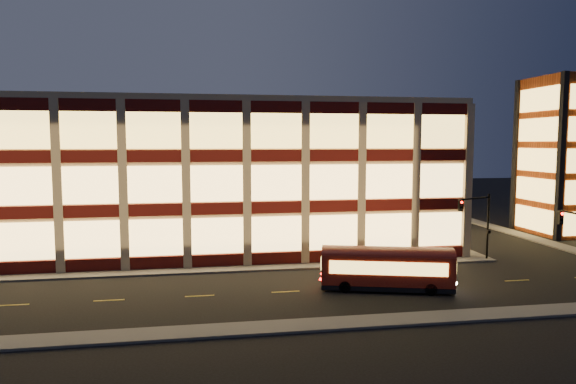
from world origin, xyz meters
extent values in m
plane|color=black|center=(0.00, 0.00, 0.00)|extent=(200.00, 200.00, 0.00)
cube|color=#514F4C|center=(-3.00, 1.00, 0.07)|extent=(54.00, 2.00, 0.15)
cube|color=#514F4C|center=(23.00, 17.00, 0.07)|extent=(2.00, 30.00, 0.15)
cube|color=#514F4C|center=(34.00, 17.00, 0.07)|extent=(2.00, 30.00, 0.15)
cube|color=#514F4C|center=(0.00, -13.00, 0.07)|extent=(100.00, 2.00, 0.15)
cube|color=tan|center=(-3.00, 17.00, 7.00)|extent=(50.00, 30.00, 14.00)
cube|color=tan|center=(-3.00, 17.00, 14.25)|extent=(50.40, 30.40, 0.50)
cube|color=#470C0A|center=(-3.00, 1.88, 0.65)|extent=(50.10, 0.25, 1.00)
cube|color=#F4BF66|center=(-3.00, 1.90, 2.75)|extent=(49.00, 0.20, 3.00)
cube|color=#470C0A|center=(22.12, 17.00, 0.65)|extent=(0.25, 30.10, 1.00)
cube|color=#F4BF66|center=(22.10, 17.00, 2.75)|extent=(0.20, 29.00, 3.00)
cube|color=#470C0A|center=(-3.00, 1.88, 5.05)|extent=(50.10, 0.25, 1.00)
cube|color=#F4BF66|center=(-3.00, 1.90, 7.15)|extent=(49.00, 0.20, 3.00)
cube|color=#470C0A|center=(22.12, 17.00, 5.05)|extent=(0.25, 30.10, 1.00)
cube|color=#F4BF66|center=(22.10, 17.00, 7.15)|extent=(0.20, 29.00, 3.00)
cube|color=#470C0A|center=(-3.00, 1.88, 9.45)|extent=(50.10, 0.25, 1.00)
cube|color=#F4BF66|center=(-3.00, 1.90, 11.55)|extent=(49.00, 0.20, 3.00)
cube|color=#470C0A|center=(22.12, 17.00, 9.45)|extent=(0.25, 30.10, 1.00)
cube|color=#F4BF66|center=(22.10, 17.00, 11.55)|extent=(0.20, 29.00, 3.00)
cube|color=#8C3814|center=(40.00, 12.00, 9.00)|extent=(8.00, 8.00, 18.00)
cube|color=black|center=(36.00, 8.00, 9.00)|extent=(0.60, 0.60, 18.00)
cube|color=black|center=(36.00, 16.00, 9.00)|extent=(0.60, 0.60, 18.00)
cube|color=black|center=(44.00, 16.00, 9.00)|extent=(0.60, 0.60, 18.00)
cube|color=#FFCA59|center=(35.92, 12.00, 1.80)|extent=(0.16, 6.60, 2.60)
cube|color=#FFCA59|center=(35.92, 12.00, 5.20)|extent=(0.16, 6.60, 2.60)
cube|color=#FFCA59|center=(35.92, 12.00, 8.60)|extent=(0.16, 6.60, 2.60)
cube|color=#FFCA59|center=(35.92, 12.00, 12.00)|extent=(0.16, 6.60, 2.60)
cube|color=#FFCA59|center=(35.92, 12.00, 15.40)|extent=(0.16, 6.60, 2.60)
cylinder|color=black|center=(23.50, 0.80, 3.00)|extent=(0.18, 0.18, 6.00)
cylinder|color=black|center=(21.75, 0.05, 5.70)|extent=(3.56, 1.63, 0.14)
cube|color=black|center=(20.00, -0.70, 5.20)|extent=(0.32, 0.32, 0.95)
sphere|color=#FF0C05|center=(20.00, -0.88, 5.50)|extent=(0.20, 0.20, 0.20)
cube|color=black|center=(23.50, 0.60, 2.60)|extent=(0.25, 0.18, 0.28)
cube|color=black|center=(23.50, -8.50, 5.20)|extent=(0.32, 0.32, 0.95)
sphere|color=#FF0C05|center=(23.50, -8.68, 5.50)|extent=(0.20, 0.20, 0.20)
cube|color=maroon|center=(11.23, -6.69, 1.57)|extent=(9.52, 4.78, 2.13)
cube|color=black|center=(11.23, -6.69, 0.32)|extent=(9.52, 4.78, 0.32)
cylinder|color=black|center=(8.11, -6.85, 0.42)|extent=(0.88, 0.50, 0.83)
cylinder|color=black|center=(8.67, -4.89, 0.42)|extent=(0.88, 0.50, 0.83)
cylinder|color=black|center=(13.80, -8.48, 0.42)|extent=(0.88, 0.50, 0.83)
cylinder|color=black|center=(14.36, -6.53, 0.42)|extent=(0.88, 0.50, 0.83)
cube|color=#FFCA59|center=(10.91, -7.82, 1.85)|extent=(7.84, 2.31, 0.92)
cube|color=#FFCA59|center=(11.56, -5.55, 1.85)|extent=(7.84, 2.31, 0.92)
camera|label=1|loc=(-1.71, -41.02, 10.53)|focal=32.00mm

